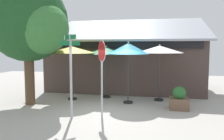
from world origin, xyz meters
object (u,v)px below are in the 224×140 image
at_px(patio_umbrella_ivory_far_right, 160,50).
at_px(sidewalk_planter, 179,100).
at_px(patio_umbrella_teal_right, 128,49).
at_px(shade_tree, 30,23).
at_px(street_sign_post, 71,68).
at_px(patio_umbrella_forest_green_center, 106,51).
at_px(patio_umbrella_mustard_left, 72,50).
at_px(stop_sign, 102,64).

relative_size(patio_umbrella_ivory_far_right, sidewalk_planter, 2.84).
distance_m(patio_umbrella_teal_right, shade_tree, 4.50).
bearing_deg(sidewalk_planter, patio_umbrella_ivory_far_right, 120.69).
bearing_deg(patio_umbrella_teal_right, street_sign_post, -121.46).
relative_size(patio_umbrella_forest_green_center, sidewalk_planter, 2.78).
bearing_deg(patio_umbrella_mustard_left, stop_sign, -49.86).
relative_size(shade_tree, sidewalk_planter, 5.72).
relative_size(stop_sign, patio_umbrella_teal_right, 1.00).
height_order(stop_sign, patio_umbrella_ivory_far_right, stop_sign).
bearing_deg(patio_umbrella_ivory_far_right, street_sign_post, -130.44).
relative_size(patio_umbrella_ivory_far_right, shade_tree, 0.50).
relative_size(patio_umbrella_mustard_left, patio_umbrella_forest_green_center, 1.01).
relative_size(street_sign_post, shade_tree, 0.55).
xyz_separation_m(stop_sign, shade_tree, (-3.56, 1.21, 1.67)).
bearing_deg(sidewalk_planter, patio_umbrella_mustard_left, 171.25).
distance_m(stop_sign, patio_umbrella_mustard_left, 3.47).
relative_size(stop_sign, patio_umbrella_mustard_left, 1.05).
xyz_separation_m(street_sign_post, patio_umbrella_ivory_far_right, (3.09, 3.62, 0.63)).
relative_size(patio_umbrella_teal_right, sidewalk_planter, 2.96).
distance_m(street_sign_post, patio_umbrella_mustard_left, 3.21).
height_order(patio_umbrella_forest_green_center, patio_umbrella_ivory_far_right, patio_umbrella_ivory_far_right).
height_order(stop_sign, shade_tree, shade_tree).
bearing_deg(stop_sign, shade_tree, 161.21).
bearing_deg(street_sign_post, sidewalk_planter, 28.51).
bearing_deg(stop_sign, patio_umbrella_mustard_left, 130.14).
height_order(stop_sign, patio_umbrella_mustard_left, stop_sign).
xyz_separation_m(street_sign_post, stop_sign, (1.08, 0.31, 0.15)).
distance_m(patio_umbrella_mustard_left, patio_umbrella_ivory_far_right, 4.28).
xyz_separation_m(patio_umbrella_teal_right, sidewalk_planter, (2.27, -0.62, -2.12)).
xyz_separation_m(stop_sign, patio_umbrella_ivory_far_right, (2.00, 3.32, 0.49)).
bearing_deg(sidewalk_planter, patio_umbrella_forest_green_center, 155.54).
relative_size(patio_umbrella_mustard_left, patio_umbrella_teal_right, 0.95).
distance_m(patio_umbrella_forest_green_center, sidewalk_planter, 4.40).
xyz_separation_m(street_sign_post, sidewalk_planter, (3.96, 2.15, -1.45)).
bearing_deg(patio_umbrella_mustard_left, sidewalk_planter, -8.75).
bearing_deg(patio_umbrella_teal_right, sidewalk_planter, -15.29).
bearing_deg(patio_umbrella_forest_green_center, sidewalk_planter, -24.46).
relative_size(stop_sign, patio_umbrella_forest_green_center, 1.06).
xyz_separation_m(patio_umbrella_mustard_left, patio_umbrella_forest_green_center, (1.53, 0.84, -0.05)).
bearing_deg(patio_umbrella_ivory_far_right, patio_umbrella_mustard_left, -170.76).
relative_size(street_sign_post, patio_umbrella_mustard_left, 1.13).
bearing_deg(patio_umbrella_mustard_left, shade_tree, -133.30).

